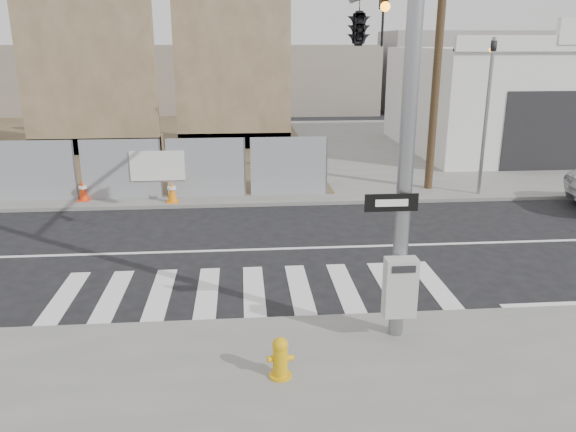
{
  "coord_description": "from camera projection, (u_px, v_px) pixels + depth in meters",
  "views": [
    {
      "loc": [
        -0.19,
        -13.67,
        5.14
      ],
      "look_at": [
        0.82,
        -1.63,
        1.4
      ],
      "focal_mm": 35.0,
      "sensor_mm": 36.0,
      "label": 1
    }
  ],
  "objects": [
    {
      "name": "ground",
      "position": [
        251.0,
        250.0,
        14.55
      ],
      "size": [
        100.0,
        100.0,
        0.0
      ],
      "primitive_type": "plane",
      "color": "black",
      "rests_on": "ground"
    },
    {
      "name": "concrete_wall_left",
      "position": [
        89.0,
        83.0,
        25.45
      ],
      "size": [
        6.0,
        1.3,
        8.0
      ],
      "color": "brown",
      "rests_on": "sidewalk_far"
    },
    {
      "name": "concrete_wall_right",
      "position": [
        233.0,
        81.0,
        26.92
      ],
      "size": [
        5.5,
        1.3,
        8.0
      ],
      "color": "brown",
      "rests_on": "sidewalk_far"
    },
    {
      "name": "utility_pole_right",
      "position": [
        439.0,
        41.0,
        18.77
      ],
      "size": [
        1.6,
        0.28,
        10.0
      ],
      "color": "#453520",
      "rests_on": "sidewalk_far"
    },
    {
      "name": "sidewalk_far",
      "position": [
        245.0,
        150.0,
        27.86
      ],
      "size": [
        50.0,
        20.0,
        0.12
      ],
      "primitive_type": "cube",
      "color": "slate",
      "rests_on": "ground"
    },
    {
      "name": "fire_hydrant",
      "position": [
        280.0,
        358.0,
        8.72
      ],
      "size": [
        0.44,
        0.44,
        0.68
      ],
      "rotation": [
        0.0,
        0.0,
        0.28
      ],
      "color": "#D49D0B",
      "rests_on": "sidewalk_near"
    },
    {
      "name": "signal_pole",
      "position": [
        372.0,
        61.0,
        11.39
      ],
      "size": [
        0.96,
        5.87,
        7.0
      ],
      "color": "gray",
      "rests_on": "sidewalk_near"
    },
    {
      "name": "far_signal_pole",
      "position": [
        488.0,
        95.0,
        18.54
      ],
      "size": [
        0.16,
        0.2,
        5.6
      ],
      "color": "gray",
      "rests_on": "sidewalk_far"
    },
    {
      "name": "traffic_cone_d",
      "position": [
        172.0,
        192.0,
        18.36
      ],
      "size": [
        0.43,
        0.43,
        0.74
      ],
      "rotation": [
        0.0,
        0.0,
        0.15
      ],
      "color": "orange",
      "rests_on": "sidewalk_far"
    },
    {
      "name": "auto_shop",
      "position": [
        533.0,
        99.0,
        27.26
      ],
      "size": [
        12.0,
        10.2,
        5.95
      ],
      "color": "silver",
      "rests_on": "sidewalk_far"
    },
    {
      "name": "traffic_cone_c",
      "position": [
        83.0,
        190.0,
        18.56
      ],
      "size": [
        0.38,
        0.38,
        0.7
      ],
      "rotation": [
        0.0,
        0.0,
        -0.07
      ],
      "color": "red",
      "rests_on": "sidewalk_far"
    }
  ]
}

